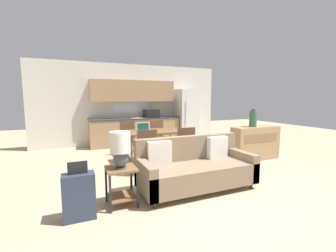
{
  "coord_description": "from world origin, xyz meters",
  "views": [
    {
      "loc": [
        -1.96,
        -3.0,
        1.56
      ],
      "look_at": [
        -0.01,
        1.5,
        0.95
      ],
      "focal_mm": 24.0,
      "sensor_mm": 36.0,
      "label": 1
    }
  ],
  "objects_px": {
    "table_lamp": "(120,147)",
    "dining_table": "(153,134)",
    "couch": "(195,168)",
    "laptop": "(144,129)",
    "dining_chair_near_left": "(146,150)",
    "dining_chair_far_right": "(159,135)",
    "refrigerator": "(186,115)",
    "side_table": "(121,180)",
    "credenza": "(255,143)",
    "dining_chair_far_left": "(128,137)",
    "suitcase": "(79,196)",
    "dining_chair_near_right": "(184,146)",
    "vase": "(253,119)"
  },
  "relations": [
    {
      "from": "laptop",
      "to": "dining_chair_near_left",
      "type": "bearing_deg",
      "value": -108.04
    },
    {
      "from": "side_table",
      "to": "suitcase",
      "type": "bearing_deg",
      "value": -163.2
    },
    {
      "from": "dining_table",
      "to": "dining_chair_far_right",
      "type": "height_order",
      "value": "dining_chair_far_right"
    },
    {
      "from": "table_lamp",
      "to": "credenza",
      "type": "height_order",
      "value": "table_lamp"
    },
    {
      "from": "dining_table",
      "to": "dining_chair_far_left",
      "type": "bearing_deg",
      "value": 118.75
    },
    {
      "from": "dining_chair_far_left",
      "to": "dining_chair_near_left",
      "type": "bearing_deg",
      "value": -85.8
    },
    {
      "from": "side_table",
      "to": "dining_table",
      "type": "bearing_deg",
      "value": 58.62
    },
    {
      "from": "laptop",
      "to": "dining_table",
      "type": "bearing_deg",
      "value": -18.55
    },
    {
      "from": "dining_chair_near_right",
      "to": "couch",
      "type": "bearing_deg",
      "value": 76.1
    },
    {
      "from": "dining_chair_far_left",
      "to": "suitcase",
      "type": "xyz_separation_m",
      "value": [
        -1.34,
        -2.91,
        -0.21
      ]
    },
    {
      "from": "couch",
      "to": "dining_chair_near_right",
      "type": "bearing_deg",
      "value": 72.48
    },
    {
      "from": "dining_table",
      "to": "laptop",
      "type": "distance_m",
      "value": 0.25
    },
    {
      "from": "credenza",
      "to": "refrigerator",
      "type": "bearing_deg",
      "value": 98.27
    },
    {
      "from": "vase",
      "to": "laptop",
      "type": "relative_size",
      "value": 1.35
    },
    {
      "from": "couch",
      "to": "laptop",
      "type": "relative_size",
      "value": 5.99
    },
    {
      "from": "credenza",
      "to": "laptop",
      "type": "height_order",
      "value": "laptop"
    },
    {
      "from": "suitcase",
      "to": "laptop",
      "type": "bearing_deg",
      "value": 54.42
    },
    {
      "from": "laptop",
      "to": "refrigerator",
      "type": "bearing_deg",
      "value": 39.66
    },
    {
      "from": "refrigerator",
      "to": "side_table",
      "type": "height_order",
      "value": "refrigerator"
    },
    {
      "from": "table_lamp",
      "to": "couch",
      "type": "bearing_deg",
      "value": 5.36
    },
    {
      "from": "side_table",
      "to": "dining_chair_far_right",
      "type": "xyz_separation_m",
      "value": [
        1.62,
        2.68,
        0.14
      ]
    },
    {
      "from": "side_table",
      "to": "dining_chair_near_left",
      "type": "height_order",
      "value": "dining_chair_near_left"
    },
    {
      "from": "table_lamp",
      "to": "dining_table",
      "type": "bearing_deg",
      "value": 58.71
    },
    {
      "from": "suitcase",
      "to": "table_lamp",
      "type": "bearing_deg",
      "value": 15.59
    },
    {
      "from": "refrigerator",
      "to": "table_lamp",
      "type": "xyz_separation_m",
      "value": [
        -3.23,
        -4.07,
        -0.07
      ]
    },
    {
      "from": "side_table",
      "to": "dining_chair_near_right",
      "type": "relative_size",
      "value": 0.6
    },
    {
      "from": "table_lamp",
      "to": "dining_chair_near_right",
      "type": "bearing_deg",
      "value": 35.38
    },
    {
      "from": "side_table",
      "to": "credenza",
      "type": "relative_size",
      "value": 0.43
    },
    {
      "from": "dining_chair_far_left",
      "to": "dining_chair_far_right",
      "type": "height_order",
      "value": "same"
    },
    {
      "from": "couch",
      "to": "refrigerator",
      "type": "bearing_deg",
      "value": 64.01
    },
    {
      "from": "dining_chair_far_right",
      "to": "side_table",
      "type": "bearing_deg",
      "value": -128.51
    },
    {
      "from": "dining_chair_near_left",
      "to": "dining_chair_near_right",
      "type": "bearing_deg",
      "value": -177.32
    },
    {
      "from": "dining_chair_far_left",
      "to": "dining_chair_near_right",
      "type": "bearing_deg",
      "value": -56.82
    },
    {
      "from": "vase",
      "to": "dining_chair_far_left",
      "type": "distance_m",
      "value": 3.27
    },
    {
      "from": "credenza",
      "to": "dining_chair_far_right",
      "type": "bearing_deg",
      "value": 142.5
    },
    {
      "from": "dining_table",
      "to": "side_table",
      "type": "bearing_deg",
      "value": -121.38
    },
    {
      "from": "laptop",
      "to": "couch",
      "type": "bearing_deg",
      "value": -83.18
    },
    {
      "from": "vase",
      "to": "dining_chair_near_right",
      "type": "distance_m",
      "value": 2.0
    },
    {
      "from": "dining_table",
      "to": "credenza",
      "type": "xyz_separation_m",
      "value": [
        2.46,
        -0.83,
        -0.28
      ]
    },
    {
      "from": "dining_table",
      "to": "credenza",
      "type": "height_order",
      "value": "credenza"
    },
    {
      "from": "dining_chair_near_left",
      "to": "dining_chair_near_right",
      "type": "height_order",
      "value": "same"
    },
    {
      "from": "dining_chair_near_left",
      "to": "dining_table",
      "type": "bearing_deg",
      "value": -116.14
    },
    {
      "from": "couch",
      "to": "laptop",
      "type": "xyz_separation_m",
      "value": [
        -0.32,
        1.9,
        0.47
      ]
    },
    {
      "from": "dining_chair_far_right",
      "to": "table_lamp",
      "type": "bearing_deg",
      "value": -128.45
    },
    {
      "from": "refrigerator",
      "to": "credenza",
      "type": "height_order",
      "value": "refrigerator"
    },
    {
      "from": "dining_table",
      "to": "dining_chair_far_left",
      "type": "height_order",
      "value": "dining_chair_far_left"
    },
    {
      "from": "couch",
      "to": "dining_chair_far_left",
      "type": "distance_m",
      "value": 2.69
    },
    {
      "from": "credenza",
      "to": "dining_chair_near_left",
      "type": "height_order",
      "value": "dining_chair_near_left"
    },
    {
      "from": "dining_chair_far_right",
      "to": "credenza",
      "type": "bearing_deg",
      "value": -44.88
    },
    {
      "from": "side_table",
      "to": "dining_chair_near_right",
      "type": "xyz_separation_m",
      "value": [
        1.62,
        1.14,
        0.14
      ]
    }
  ]
}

